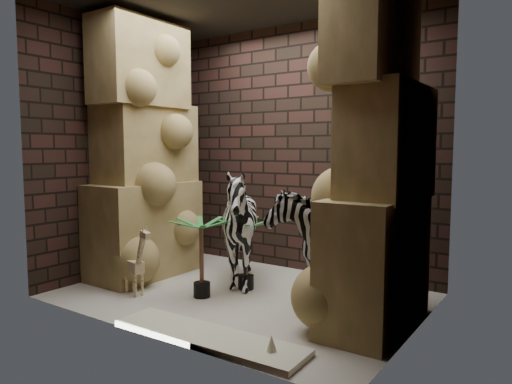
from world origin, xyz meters
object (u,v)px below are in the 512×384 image
Objects in this scene: palm_back at (202,258)px; surfboard at (208,337)px; zebra_left at (240,234)px; palm_front at (246,253)px; giraffe_toy at (134,258)px; zebra_right at (323,232)px.

palm_back reaches higher than surfboard.
zebra_left reaches higher than palm_front.
palm_back is at bearing 131.61° from surfboard.
giraffe_toy is 0.71m from palm_back.
zebra_left is 1.52m from surfboard.
zebra_right is at bearing 31.09° from palm_back.
zebra_right is at bearing 43.57° from giraffe_toy.
zebra_right is 0.89m from palm_front.
zebra_right is 1.95m from giraffe_toy.
surfboard is at bearing -4.67° from giraffe_toy.
zebra_left is 1.58× the size of palm_back.
giraffe_toy is 1.49m from surfboard.
palm_front is 0.52m from palm_back.
zebra_left is 0.22m from palm_front.
palm_back is (-0.12, -0.49, -0.18)m from zebra_left.
palm_front is 1.42m from surfboard.
palm_back is at bearing -114.16° from palm_front.
palm_back is (-1.04, -0.63, -0.27)m from zebra_right.
zebra_left is at bearing 61.07° from giraffe_toy.
zebra_right is 0.93m from zebra_left.
zebra_right is 1.75× the size of palm_front.
giraffe_toy is 0.93× the size of palm_back.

